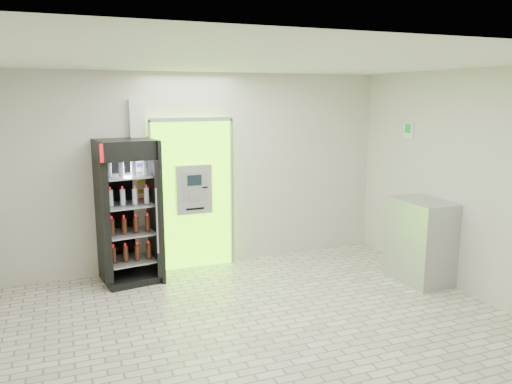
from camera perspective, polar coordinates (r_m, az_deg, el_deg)
ground at (r=5.97m, az=0.80°, el=-15.38°), size 6.00×6.00×0.00m
room_shell at (r=5.41m, az=0.85°, el=2.38°), size 6.00×6.00×6.00m
atm_assembly at (r=7.73m, az=-7.30°, el=-0.15°), size 1.30×0.24×2.33m
pillar at (r=7.60m, az=-13.10°, el=0.44°), size 0.22×0.11×2.60m
beverage_cooler at (r=7.35m, az=-14.35°, el=-2.48°), size 0.87×0.82×2.05m
steel_cabinet at (r=7.58m, az=18.28°, el=-5.33°), size 0.63×0.91×1.19m
exit_sign at (r=8.11m, az=17.01°, el=6.75°), size 0.02×0.22×0.26m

